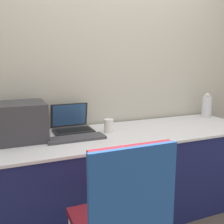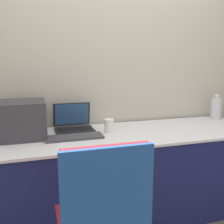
# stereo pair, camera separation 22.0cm
# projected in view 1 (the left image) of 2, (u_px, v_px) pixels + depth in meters

# --- Properties ---
(wall_back) EXTENTS (8.00, 0.05, 2.60)m
(wall_back) POSITION_uv_depth(u_px,v_px,m) (108.00, 66.00, 2.54)
(wall_back) COLOR #B7B2A3
(wall_back) RESTS_ON ground_plane
(table) EXTENTS (2.36, 0.77, 0.74)m
(table) POSITION_uv_depth(u_px,v_px,m) (127.00, 172.00, 2.33)
(table) COLOR #191E51
(table) RESTS_ON ground_plane
(printer) EXTENTS (0.39, 0.38, 0.29)m
(printer) POSITION_uv_depth(u_px,v_px,m) (19.00, 120.00, 2.00)
(printer) COLOR #333338
(printer) RESTS_ON table
(laptop_left) EXTENTS (0.33, 0.27, 0.23)m
(laptop_left) POSITION_uv_depth(u_px,v_px,m) (72.00, 125.00, 2.30)
(laptop_left) COLOR black
(laptop_left) RESTS_ON table
(external_keyboard) EXTENTS (0.45, 0.16, 0.02)m
(external_keyboard) POSITION_uv_depth(u_px,v_px,m) (76.00, 138.00, 2.04)
(external_keyboard) COLOR #3D3D42
(external_keyboard) RESTS_ON table
(coffee_cup) EXTENTS (0.08, 0.08, 0.11)m
(coffee_cup) POSITION_uv_depth(u_px,v_px,m) (109.00, 126.00, 2.25)
(coffee_cup) COLOR white
(coffee_cup) RESTS_ON table
(metal_pitcher) EXTENTS (0.10, 0.10, 0.27)m
(metal_pitcher) POSITION_uv_depth(u_px,v_px,m) (207.00, 106.00, 2.86)
(metal_pitcher) COLOR silver
(metal_pitcher) RESTS_ON table
(chair) EXTENTS (0.42, 0.48, 0.98)m
(chair) POSITION_uv_depth(u_px,v_px,m) (123.00, 215.00, 1.28)
(chair) COLOR maroon
(chair) RESTS_ON ground_plane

